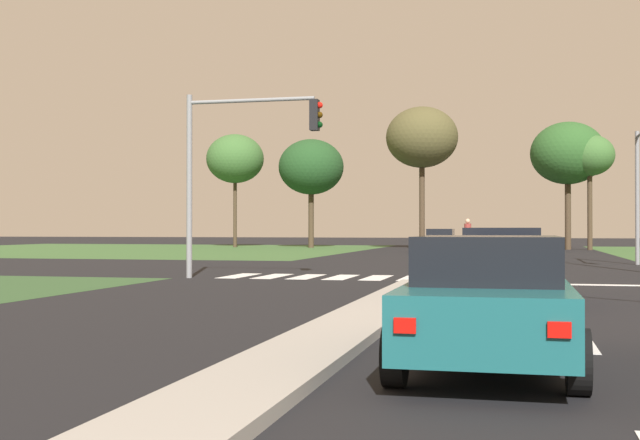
# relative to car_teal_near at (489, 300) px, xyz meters

# --- Properties ---
(ground_plane) EXTENTS (200.00, 200.00, 0.00)m
(ground_plane) POSITION_rel_car_teal_near_xyz_m (-2.23, 21.45, -0.77)
(ground_plane) COLOR black
(grass_verge_far_left) EXTENTS (35.00, 35.00, 0.01)m
(grass_verge_far_left) POSITION_rel_car_teal_near_xyz_m (-27.73, 45.95, -0.77)
(grass_verge_far_left) COLOR #385B2D
(grass_verge_far_left) RESTS_ON ground
(median_island_near) EXTENTS (1.20, 22.00, 0.14)m
(median_island_near) POSITION_rel_car_teal_near_xyz_m (-2.23, 2.45, -0.70)
(median_island_near) COLOR gray
(median_island_near) RESTS_ON ground
(median_island_far) EXTENTS (1.20, 36.00, 0.14)m
(median_island_far) POSITION_rel_car_teal_near_xyz_m (-2.23, 46.45, -0.70)
(median_island_far) COLOR #ADA89E
(median_island_far) RESTS_ON ground
(lane_dash_second) EXTENTS (0.14, 2.00, 0.01)m
(lane_dash_second) POSITION_rel_car_teal_near_xyz_m (1.27, 2.26, -0.77)
(lane_dash_second) COLOR silver
(lane_dash_second) RESTS_ON ground
(lane_dash_third) EXTENTS (0.14, 2.00, 0.01)m
(lane_dash_third) POSITION_rel_car_teal_near_xyz_m (1.27, 8.26, -0.77)
(lane_dash_third) COLOR silver
(lane_dash_third) RESTS_ON ground
(stop_bar_near) EXTENTS (6.40, 0.50, 0.01)m
(stop_bar_near) POSITION_rel_car_teal_near_xyz_m (1.57, 14.45, -0.77)
(stop_bar_near) COLOR silver
(stop_bar_near) RESTS_ON ground
(crosswalk_bar_near) EXTENTS (0.70, 2.80, 0.01)m
(crosswalk_bar_near) POSITION_rel_car_teal_near_xyz_m (-8.63, 16.25, -0.77)
(crosswalk_bar_near) COLOR silver
(crosswalk_bar_near) RESTS_ON ground
(crosswalk_bar_second) EXTENTS (0.70, 2.80, 0.01)m
(crosswalk_bar_second) POSITION_rel_car_teal_near_xyz_m (-7.48, 16.25, -0.77)
(crosswalk_bar_second) COLOR silver
(crosswalk_bar_second) RESTS_ON ground
(crosswalk_bar_third) EXTENTS (0.70, 2.80, 0.01)m
(crosswalk_bar_third) POSITION_rel_car_teal_near_xyz_m (-6.33, 16.25, -0.77)
(crosswalk_bar_third) COLOR silver
(crosswalk_bar_third) RESTS_ON ground
(crosswalk_bar_fourth) EXTENTS (0.70, 2.80, 0.01)m
(crosswalk_bar_fourth) POSITION_rel_car_teal_near_xyz_m (-5.18, 16.25, -0.77)
(crosswalk_bar_fourth) COLOR silver
(crosswalk_bar_fourth) RESTS_ON ground
(crosswalk_bar_fifth) EXTENTS (0.70, 2.80, 0.01)m
(crosswalk_bar_fifth) POSITION_rel_car_teal_near_xyz_m (-4.03, 16.25, -0.77)
(crosswalk_bar_fifth) COLOR silver
(crosswalk_bar_fifth) RESTS_ON ground
(crosswalk_bar_sixth) EXTENTS (0.70, 2.80, 0.01)m
(crosswalk_bar_sixth) POSITION_rel_car_teal_near_xyz_m (-2.88, 16.25, -0.77)
(crosswalk_bar_sixth) COLOR silver
(crosswalk_bar_sixth) RESTS_ON ground
(crosswalk_bar_seventh) EXTENTS (0.70, 2.80, 0.01)m
(crosswalk_bar_seventh) POSITION_rel_car_teal_near_xyz_m (-1.73, 16.25, -0.77)
(crosswalk_bar_seventh) COLOR silver
(crosswalk_bar_seventh) RESTS_ON ground
(car_teal_near) EXTENTS (1.98, 4.52, 1.50)m
(car_teal_near) POSITION_rel_car_teal_near_xyz_m (0.00, 0.00, 0.00)
(car_teal_near) COLOR #19565B
(car_teal_near) RESTS_ON ground
(car_grey_second) EXTENTS (2.07, 4.63, 1.53)m
(car_grey_second) POSITION_rel_car_teal_near_xyz_m (-4.42, 43.09, 0.01)
(car_grey_second) COLOR slate
(car_grey_second) RESTS_ON ground
(car_blue_fourth) EXTENTS (2.01, 4.46, 1.60)m
(car_blue_fourth) POSITION_rel_car_teal_near_xyz_m (0.00, 8.78, 0.04)
(car_blue_fourth) COLOR navy
(car_blue_fourth) RESTS_ON ground
(traffic_signal_near_left) EXTENTS (4.46, 0.32, 5.83)m
(traffic_signal_near_left) POSITION_rel_car_teal_near_xyz_m (-8.26, 14.85, 3.22)
(traffic_signal_near_left) COLOR gray
(traffic_signal_near_left) RESTS_ON ground
(pedestrian_at_median) EXTENTS (0.34, 0.34, 1.90)m
(pedestrian_at_median) POSITION_rel_car_teal_near_xyz_m (-2.04, 31.40, 0.53)
(pedestrian_at_median) COLOR #335184
(pedestrian_at_median) RESTS_ON median_island_far
(treeline_near) EXTENTS (4.72, 4.72, 9.28)m
(treeline_near) POSITION_rel_car_teal_near_xyz_m (-22.19, 54.33, 6.48)
(treeline_near) COLOR #423323
(treeline_near) RESTS_ON ground
(treeline_second) EXTENTS (5.20, 5.20, 8.67)m
(treeline_second) POSITION_rel_car_teal_near_xyz_m (-15.66, 53.98, 5.66)
(treeline_second) COLOR #423323
(treeline_second) RESTS_ON ground
(treeline_third) EXTENTS (5.33, 5.33, 10.58)m
(treeline_third) POSITION_rel_car_teal_near_xyz_m (-6.53, 51.41, 7.51)
(treeline_third) COLOR #423323
(treeline_third) RESTS_ON ground
(treeline_fourth) EXTENTS (5.36, 5.36, 9.32)m
(treeline_fourth) POSITION_rel_car_teal_near_xyz_m (3.94, 52.83, 6.24)
(treeline_fourth) COLOR #423323
(treeline_fourth) RESTS_ON ground
(treeline_fifth) EXTENTS (3.48, 3.48, 8.26)m
(treeline_fifth) POSITION_rel_car_teal_near_xyz_m (5.40, 51.96, 5.94)
(treeline_fifth) COLOR #423323
(treeline_fifth) RESTS_ON ground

